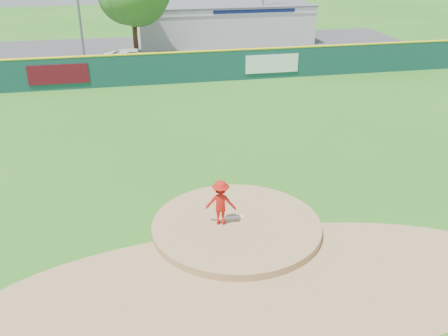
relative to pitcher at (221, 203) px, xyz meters
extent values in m
plane|color=#286B19|center=(0.50, -0.10, -1.01)|extent=(120.00, 120.00, 0.00)
cylinder|color=#9E774C|center=(0.50, -0.10, -1.01)|extent=(5.50, 5.50, 0.50)
cube|color=white|center=(0.50, 0.20, -0.74)|extent=(0.60, 0.15, 0.04)
cylinder|color=#9E774C|center=(0.50, -3.10, -1.00)|extent=(15.40, 15.40, 0.01)
cube|color=#38383A|center=(0.50, 26.90, -1.00)|extent=(44.00, 16.00, 0.02)
imported|color=#B8170F|center=(0.00, 0.00, 0.00)|extent=(1.10, 0.82, 1.51)
imported|color=white|center=(-1.68, 22.71, -0.32)|extent=(4.89, 2.47, 1.33)
cube|color=silver|center=(6.50, 31.90, 0.59)|extent=(15.00, 8.00, 3.20)
cube|color=white|center=(6.50, 27.88, 1.99)|extent=(15.00, 0.06, 0.55)
cube|color=#0F194C|center=(8.50, 27.84, 1.99)|extent=(7.00, 0.03, 0.28)
cube|color=#59595B|center=(6.50, 31.90, 2.24)|extent=(15.20, 8.20, 0.12)
cube|color=#5C0D19|center=(-6.54, 17.82, -0.01)|extent=(3.60, 0.04, 1.20)
cube|color=white|center=(7.07, 17.82, -0.01)|extent=(3.60, 0.04, 1.20)
cube|color=#133F3D|center=(0.50, 17.90, -0.01)|extent=(40.00, 0.10, 2.00)
cylinder|color=yellow|center=(0.50, 17.90, 0.99)|extent=(40.00, 0.14, 0.14)
cylinder|color=#382314|center=(-1.50, 24.90, 0.29)|extent=(0.36, 0.36, 2.60)
cylinder|color=#382314|center=(13.50, 35.90, -0.21)|extent=(0.40, 0.40, 1.60)
camera|label=1|loc=(-2.73, -13.62, 7.72)|focal=40.00mm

